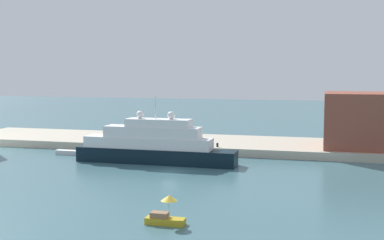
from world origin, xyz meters
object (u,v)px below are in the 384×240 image
(small_motorboat, at_px, (165,214))
(work_barge, at_px, (71,153))
(mooring_bollard, at_px, (217,145))
(person_figure, at_px, (167,139))
(large_yacht, at_px, (153,145))
(parked_car, at_px, (146,137))
(harbor_building, at_px, (372,120))

(small_motorboat, bearing_deg, work_barge, 130.11)
(work_barge, distance_m, mooring_bollard, 28.40)
(small_motorboat, xyz_separation_m, work_barge, (-31.13, 36.96, -0.68))
(small_motorboat, bearing_deg, person_figure, 107.45)
(work_barge, bearing_deg, large_yacht, -12.54)
(person_figure, distance_m, mooring_bollard, 11.59)
(large_yacht, height_order, work_barge, large_yacht)
(parked_car, relative_size, mooring_bollard, 5.98)
(harbor_building, height_order, person_figure, harbor_building)
(large_yacht, xyz_separation_m, person_figure, (-2.03, 14.35, -0.84))
(large_yacht, relative_size, small_motorboat, 6.77)
(small_motorboat, height_order, person_figure, small_motorboat)
(mooring_bollard, bearing_deg, harbor_building, 13.04)
(harbor_building, relative_size, mooring_bollard, 23.28)
(large_yacht, xyz_separation_m, work_barge, (-18.31, 4.07, -2.72))
(large_yacht, distance_m, harbor_building, 41.93)
(small_motorboat, height_order, mooring_bollard, small_motorboat)
(parked_car, distance_m, person_figure, 6.87)
(parked_car, xyz_separation_m, mooring_bollard, (17.01, -6.70, -0.19))
(large_yacht, relative_size, parked_car, 6.28)
(large_yacht, height_order, person_figure, large_yacht)
(large_yacht, relative_size, mooring_bollard, 37.57)
(mooring_bollard, bearing_deg, small_motorboat, -85.22)
(small_motorboat, relative_size, parked_car, 0.93)
(person_figure, bearing_deg, parked_car, 148.41)
(parked_car, bearing_deg, mooring_bollard, -21.51)
(work_barge, height_order, harbor_building, harbor_building)
(small_motorboat, relative_size, mooring_bollard, 5.55)
(large_yacht, bearing_deg, work_barge, 167.46)
(mooring_bollard, bearing_deg, large_yacht, -129.07)
(work_barge, bearing_deg, parked_car, 53.07)
(parked_car, bearing_deg, person_figure, -31.59)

